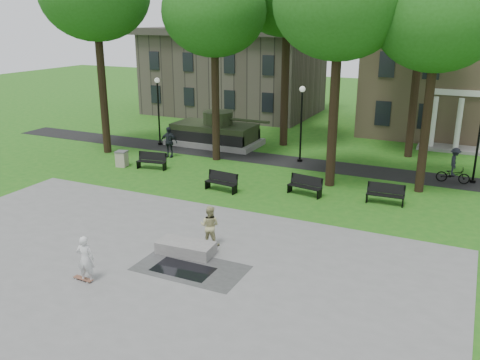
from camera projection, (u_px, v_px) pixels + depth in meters
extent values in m
plane|color=#1D5D15|center=(194.00, 231.00, 21.63)|extent=(120.00, 120.00, 0.00)
cube|color=gray|center=(121.00, 283.00, 17.33)|extent=(22.00, 16.00, 0.02)
cube|color=black|center=(291.00, 162.00, 31.96)|extent=(44.00, 2.60, 0.01)
cube|color=#9E8460|center=(479.00, 82.00, 38.71)|extent=(16.00, 11.00, 8.00)
cube|color=silver|center=(476.00, 94.00, 34.04)|extent=(6.00, 0.30, 0.40)
cube|color=#4C443D|center=(234.00, 74.00, 47.82)|extent=(15.00, 10.00, 7.20)
cylinder|color=black|center=(102.00, 85.00, 32.90)|extent=(0.52, 0.52, 8.96)
cylinder|color=black|center=(215.00, 97.00, 31.28)|extent=(0.48, 0.48, 8.00)
ellipsoid|color=#1D5513|center=(214.00, 12.00, 29.76)|extent=(6.20, 6.20, 5.27)
cylinder|color=black|center=(334.00, 109.00, 26.25)|extent=(0.50, 0.50, 8.32)
ellipsoid|color=#1D5513|center=(340.00, 3.00, 24.66)|extent=(6.60, 6.60, 5.61)
cylinder|color=black|center=(427.00, 119.00, 25.37)|extent=(0.46, 0.46, 7.68)
ellipsoid|color=#1D5513|center=(438.00, 18.00, 23.91)|extent=(6.00, 6.00, 5.10)
cylinder|color=black|center=(285.00, 79.00, 34.80)|extent=(0.54, 0.54, 9.28)
cylinder|color=black|center=(415.00, 90.00, 31.86)|extent=(0.50, 0.50, 8.64)
cylinder|color=black|center=(159.00, 114.00, 35.62)|extent=(0.12, 0.12, 4.40)
sphere|color=silver|center=(157.00, 80.00, 34.91)|extent=(0.36, 0.36, 0.36)
cylinder|color=black|center=(160.00, 144.00, 36.27)|extent=(0.32, 0.32, 0.16)
cylinder|color=black|center=(301.00, 127.00, 31.34)|extent=(0.12, 0.12, 4.40)
sphere|color=silver|center=(302.00, 89.00, 30.62)|extent=(0.36, 0.36, 0.36)
cylinder|color=black|center=(300.00, 160.00, 31.99)|extent=(0.32, 0.32, 0.16)
cylinder|color=black|center=(478.00, 144.00, 27.27)|extent=(0.12, 0.12, 4.40)
cylinder|color=black|center=(473.00, 181.00, 27.91)|extent=(0.32, 0.32, 0.16)
cube|color=gray|center=(215.00, 142.00, 36.27)|extent=(6.50, 3.40, 0.40)
cube|color=#28311A|center=(214.00, 131.00, 36.04)|extent=(5.80, 2.80, 1.10)
cube|color=black|center=(205.00, 138.00, 34.94)|extent=(5.80, 0.35, 0.70)
cube|color=black|center=(223.00, 131.00, 37.26)|extent=(5.80, 0.35, 0.70)
cylinder|color=#28311A|center=(218.00, 118.00, 35.61)|extent=(2.10, 2.10, 0.90)
cylinder|color=#28311A|center=(248.00, 121.00, 34.68)|extent=(3.20, 0.18, 0.18)
cube|color=black|center=(183.00, 269.00, 18.27)|extent=(2.20, 1.20, 0.00)
cube|color=gray|center=(186.00, 248.00, 19.47)|extent=(2.26, 1.13, 0.45)
cube|color=brown|center=(83.00, 279.00, 17.50)|extent=(0.79, 0.24, 0.07)
imported|color=silver|center=(85.00, 259.00, 17.23)|extent=(0.70, 0.56, 1.66)
imported|color=tan|center=(210.00, 226.00, 20.01)|extent=(0.87, 0.72, 1.63)
imported|color=#1F2429|center=(169.00, 142.00, 32.78)|extent=(1.22, 0.63, 2.00)
imported|color=black|center=(453.00, 175.00, 27.79)|extent=(1.76, 0.69, 0.91)
imported|color=black|center=(455.00, 162.00, 27.56)|extent=(0.61, 1.01, 1.52)
cube|color=black|center=(151.00, 162.00, 30.30)|extent=(1.85, 0.73, 0.05)
cube|color=black|center=(153.00, 156.00, 30.40)|extent=(1.80, 0.43, 0.50)
cube|color=black|center=(140.00, 164.00, 30.71)|extent=(0.13, 0.45, 0.45)
cube|color=black|center=(163.00, 167.00, 30.02)|extent=(0.13, 0.45, 0.45)
cube|color=black|center=(221.00, 183.00, 26.43)|extent=(1.84, 0.66, 0.05)
cube|color=black|center=(223.00, 176.00, 26.53)|extent=(1.81, 0.36, 0.50)
cube|color=black|center=(207.00, 185.00, 26.85)|extent=(0.11, 0.45, 0.45)
cube|color=black|center=(236.00, 189.00, 26.16)|extent=(0.11, 0.45, 0.45)
cube|color=black|center=(304.00, 187.00, 25.81)|extent=(1.85, 0.75, 0.05)
cube|color=black|center=(306.00, 180.00, 25.91)|extent=(1.80, 0.46, 0.50)
cube|color=black|center=(289.00, 189.00, 26.23)|extent=(0.14, 0.45, 0.45)
cube|color=black|center=(320.00, 193.00, 25.53)|extent=(0.14, 0.45, 0.45)
cube|color=black|center=(385.00, 195.00, 24.58)|extent=(1.82, 0.54, 0.05)
cube|color=black|center=(387.00, 188.00, 24.68)|extent=(1.81, 0.24, 0.50)
cube|color=black|center=(367.00, 197.00, 25.00)|extent=(0.08, 0.45, 0.45)
cube|color=black|center=(403.00, 202.00, 24.30)|extent=(0.08, 0.45, 0.45)
cube|color=#BCB09B|center=(122.00, 159.00, 30.86)|extent=(0.71, 0.71, 0.90)
cube|color=#4C4C4C|center=(121.00, 152.00, 30.71)|extent=(0.78, 0.78, 0.06)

